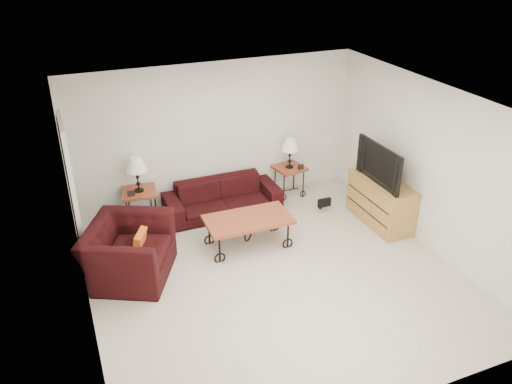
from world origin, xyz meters
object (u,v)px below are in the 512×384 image
(sofa, at_px, (222,198))
(lamp_left, at_px, (137,174))
(backpack, at_px, (321,197))
(tv_stand, at_px, (381,202))
(side_table_right, at_px, (289,181))
(coffee_table, at_px, (248,232))
(lamp_right, at_px, (290,153))
(television, at_px, (385,163))
(armchair, at_px, (129,251))
(side_table_left, at_px, (141,207))

(sofa, xyz_separation_m, lamp_left, (-1.36, 0.18, 0.60))
(backpack, bearing_deg, tv_stand, -59.21)
(sofa, xyz_separation_m, side_table_right, (1.35, 0.18, -0.01))
(backpack, bearing_deg, coffee_table, -170.60)
(side_table_right, height_order, backpack, side_table_right)
(lamp_left, distance_m, lamp_right, 2.71)
(sofa, height_order, television, television)
(side_table_right, distance_m, lamp_left, 2.78)
(sofa, bearing_deg, lamp_right, 7.61)
(sofa, bearing_deg, tv_stand, -29.37)
(side_table_right, xyz_separation_m, armchair, (-3.14, -1.42, 0.12))
(armchair, height_order, backpack, armchair)
(sofa, height_order, lamp_right, lamp_right)
(lamp_left, bearing_deg, lamp_right, -0.00)
(armchair, height_order, television, television)
(coffee_table, bearing_deg, lamp_left, 136.11)
(backpack, bearing_deg, lamp_right, 99.21)
(side_table_right, relative_size, armchair, 0.45)
(backpack, bearing_deg, side_table_left, 154.95)
(sofa, relative_size, backpack, 4.26)
(lamp_right, relative_size, coffee_table, 0.43)
(coffee_table, relative_size, television, 1.16)
(backpack, bearing_deg, side_table_right, 99.21)
(lamp_left, xyz_separation_m, coffee_table, (1.38, -1.33, -0.65))
(lamp_left, distance_m, tv_stand, 3.99)
(sofa, xyz_separation_m, side_table_left, (-1.36, 0.18, 0.01))
(armchair, height_order, tv_stand, armchair)
(side_table_left, distance_m, lamp_left, 0.59)
(sofa, height_order, lamp_left, lamp_left)
(sofa, bearing_deg, armchair, -145.45)
(coffee_table, relative_size, backpack, 2.82)
(side_table_left, distance_m, television, 4.01)
(side_table_right, height_order, coffee_table, side_table_right)
(armchair, bearing_deg, side_table_right, -38.88)
(sofa, distance_m, lamp_right, 1.46)
(armchair, bearing_deg, coffee_table, -60.37)
(lamp_right, distance_m, tv_stand, 1.82)
(side_table_right, relative_size, lamp_left, 0.93)
(television, bearing_deg, sofa, -119.58)
(sofa, xyz_separation_m, tv_stand, (2.31, -1.30, 0.09))
(lamp_left, relative_size, tv_stand, 0.47)
(tv_stand, bearing_deg, backpack, 132.26)
(side_table_left, relative_size, lamp_left, 1.00)
(backpack, bearing_deg, armchair, -179.93)
(armchair, bearing_deg, tv_stand, -64.04)
(sofa, relative_size, lamp_left, 3.31)
(side_table_right, distance_m, television, 1.93)
(side_table_right, bearing_deg, lamp_left, 180.00)
(sofa, xyz_separation_m, television, (2.29, -1.30, 0.79))
(television, distance_m, backpack, 1.32)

